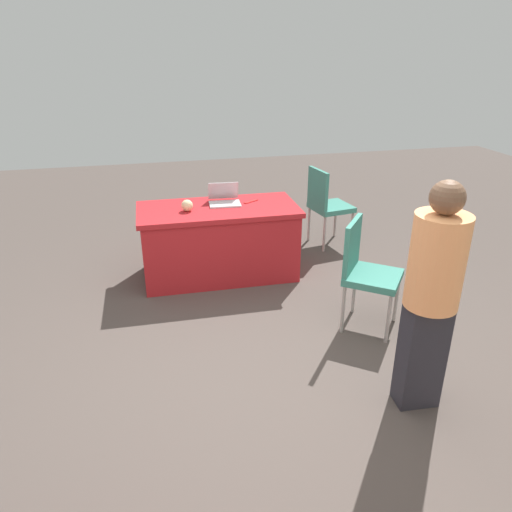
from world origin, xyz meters
The scene contains 8 objects.
ground_plane centered at (0.00, 0.00, 0.00)m, with size 14.40×14.40×0.00m, color #4C423D.
table_foreground centered at (0.03, -1.67, 0.38)m, with size 1.64×0.81×0.76m.
chair_tucked_right centered at (-1.37, -2.20, 0.54)m, with size 0.51×0.51×0.95m.
chair_aisle centered at (-1.01, -0.37, 0.55)m, with size 0.62×0.62×0.96m.
person_organiser centered at (-0.96, 0.65, 0.88)m, with size 0.36×0.36×1.58m.
laptop_silver centered at (-0.06, -1.78, 0.80)m, with size 0.34×0.31×0.21m.
yarn_ball centered at (0.34, -1.62, 0.81)m, with size 0.12×0.12×0.12m, color beige.
scissors_red centered at (-0.34, -1.77, 0.76)m, with size 0.18×0.04×0.01m, color red.
Camera 1 is at (0.75, 3.01, 2.30)m, focal length 34.04 mm.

